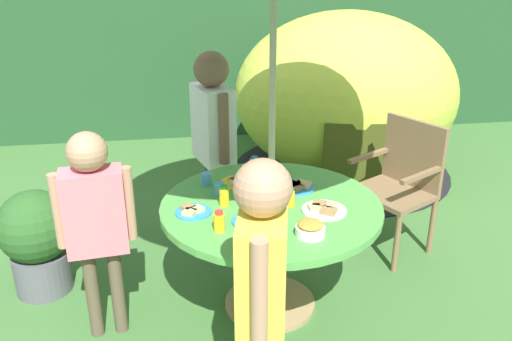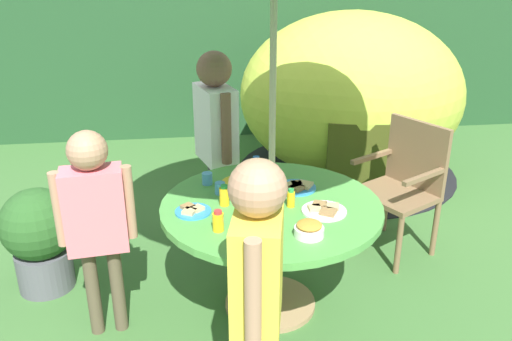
# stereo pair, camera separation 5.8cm
# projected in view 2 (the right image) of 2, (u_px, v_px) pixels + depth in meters

# --- Properties ---
(ground_plane) EXTENTS (10.00, 10.00, 0.02)m
(ground_plane) POSITION_uv_depth(u_px,v_px,m) (270.00, 306.00, 3.28)
(ground_plane) COLOR #3D6B33
(hedge_backdrop) EXTENTS (9.00, 0.70, 1.96)m
(hedge_backdrop) POSITION_uv_depth(u_px,v_px,m) (224.00, 46.00, 6.18)
(hedge_backdrop) COLOR #234C28
(hedge_backdrop) RESTS_ON ground_plane
(garden_table) EXTENTS (1.25, 1.25, 0.69)m
(garden_table) POSITION_uv_depth(u_px,v_px,m) (271.00, 226.00, 3.06)
(garden_table) COLOR tan
(garden_table) RESTS_ON ground_plane
(wooden_chair) EXTENTS (0.61, 0.63, 0.94)m
(wooden_chair) POSITION_uv_depth(u_px,v_px,m) (404.00, 180.00, 3.71)
(wooden_chair) COLOR brown
(wooden_chair) RESTS_ON ground_plane
(dome_tent) EXTENTS (2.39, 2.39, 1.53)m
(dome_tent) POSITION_uv_depth(u_px,v_px,m) (350.00, 96.00, 4.96)
(dome_tent) COLOR #B2C63F
(dome_tent) RESTS_ON ground_plane
(potted_plant) EXTENTS (0.46, 0.46, 0.68)m
(potted_plant) POSITION_uv_depth(u_px,v_px,m) (40.00, 235.00, 3.31)
(potted_plant) COLOR #595960
(potted_plant) RESTS_ON ground_plane
(child_in_white_shirt) EXTENTS (0.30, 0.46, 1.41)m
(child_in_white_shirt) POSITION_uv_depth(u_px,v_px,m) (216.00, 125.00, 3.68)
(child_in_white_shirt) COLOR #3F3F47
(child_in_white_shirt) RESTS_ON ground_plane
(child_in_pink_shirt) EXTENTS (0.41, 0.21, 1.20)m
(child_in_pink_shirt) POSITION_uv_depth(u_px,v_px,m) (95.00, 210.00, 2.77)
(child_in_pink_shirt) COLOR brown
(child_in_pink_shirt) RESTS_ON ground_plane
(child_in_yellow_shirt) EXTENTS (0.26, 0.44, 1.32)m
(child_in_yellow_shirt) POSITION_uv_depth(u_px,v_px,m) (258.00, 272.00, 2.10)
(child_in_yellow_shirt) COLOR #3F3F47
(child_in_yellow_shirt) RESTS_ON ground_plane
(snack_bowl) EXTENTS (0.15, 0.15, 0.08)m
(snack_bowl) POSITION_uv_depth(u_px,v_px,m) (309.00, 229.00, 2.65)
(snack_bowl) COLOR white
(snack_bowl) RESTS_ON garden_table
(plate_back_edge) EXTENTS (0.24, 0.24, 0.03)m
(plate_back_edge) POSITION_uv_depth(u_px,v_px,m) (297.00, 187.00, 3.19)
(plate_back_edge) COLOR #338CD8
(plate_back_edge) RESTS_ON garden_table
(plate_near_right) EXTENTS (0.25, 0.25, 0.03)m
(plate_near_right) POSITION_uv_depth(u_px,v_px,m) (324.00, 210.00, 2.91)
(plate_near_right) COLOR white
(plate_near_right) RESTS_ON garden_table
(plate_mid_right) EXTENTS (0.20, 0.20, 0.03)m
(plate_mid_right) POSITION_uv_depth(u_px,v_px,m) (251.00, 220.00, 2.80)
(plate_mid_right) COLOR #338CD8
(plate_mid_right) RESTS_ON garden_table
(plate_center_front) EXTENTS (0.22, 0.22, 0.03)m
(plate_center_front) POSITION_uv_depth(u_px,v_px,m) (240.00, 182.00, 3.26)
(plate_center_front) COLOR yellow
(plate_center_front) RESTS_ON garden_table
(plate_center_back) EXTENTS (0.20, 0.20, 0.03)m
(plate_center_back) POSITION_uv_depth(u_px,v_px,m) (193.00, 211.00, 2.90)
(plate_center_back) COLOR #338CD8
(plate_center_back) RESTS_ON garden_table
(juice_bottle_near_left) EXTENTS (0.06, 0.06, 0.12)m
(juice_bottle_near_left) POSITION_uv_depth(u_px,v_px,m) (256.00, 166.00, 3.38)
(juice_bottle_near_left) COLOR yellow
(juice_bottle_near_left) RESTS_ON garden_table
(juice_bottle_far_left) EXTENTS (0.05, 0.05, 0.12)m
(juice_bottle_far_left) POSITION_uv_depth(u_px,v_px,m) (277.00, 202.00, 2.90)
(juice_bottle_far_left) COLOR yellow
(juice_bottle_far_left) RESTS_ON garden_table
(juice_bottle_far_right) EXTENTS (0.06, 0.06, 0.12)m
(juice_bottle_far_right) POSITION_uv_depth(u_px,v_px,m) (224.00, 196.00, 2.97)
(juice_bottle_far_right) COLOR yellow
(juice_bottle_far_right) RESTS_ON garden_table
(juice_bottle_mid_left) EXTENTS (0.06, 0.06, 0.11)m
(juice_bottle_mid_left) POSITION_uv_depth(u_px,v_px,m) (218.00, 221.00, 2.70)
(juice_bottle_mid_left) COLOR yellow
(juice_bottle_mid_left) RESTS_ON garden_table
(juice_bottle_front_edge) EXTENTS (0.04, 0.04, 0.11)m
(juice_bottle_front_edge) POSITION_uv_depth(u_px,v_px,m) (291.00, 198.00, 2.95)
(juice_bottle_front_edge) COLOR yellow
(juice_bottle_front_edge) RESTS_ON garden_table
(juice_bottle_spot_a) EXTENTS (0.05, 0.05, 0.12)m
(juice_bottle_spot_a) POSITION_uv_depth(u_px,v_px,m) (254.00, 196.00, 2.97)
(juice_bottle_spot_a) COLOR yellow
(juice_bottle_spot_a) RESTS_ON garden_table
(cup_near) EXTENTS (0.06, 0.06, 0.07)m
(cup_near) POSITION_uv_depth(u_px,v_px,m) (220.00, 188.00, 3.11)
(cup_near) COLOR #4C99D8
(cup_near) RESTS_ON garden_table
(cup_far) EXTENTS (0.06, 0.06, 0.07)m
(cup_far) POSITION_uv_depth(u_px,v_px,m) (207.00, 179.00, 3.24)
(cup_far) COLOR #4C99D8
(cup_far) RESTS_ON garden_table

